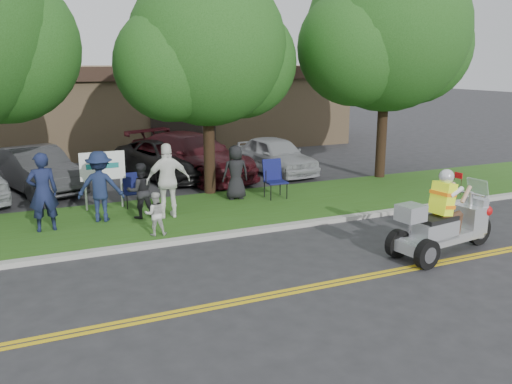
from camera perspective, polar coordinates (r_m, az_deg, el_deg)
name	(u,v)px	position (r m, az deg, el deg)	size (l,w,h in m)	color
ground	(307,277)	(11.04, 5.40, -8.89)	(120.00, 120.00, 0.00)	#28282B
centerline_near	(322,287)	(10.58, 6.97, -9.93)	(60.00, 0.10, 0.01)	gold
centerline_far	(318,284)	(10.71, 6.52, -9.62)	(60.00, 0.10, 0.01)	gold
curb	(247,232)	(13.59, -0.96, -4.20)	(60.00, 0.25, 0.12)	#A8A89E
grass_verge	(217,211)	(15.51, -4.12, -2.00)	(60.00, 4.00, 0.10)	#2C5416
commercial_building	(160,105)	(28.79, -10.04, 8.99)	(18.00, 8.20, 4.00)	#9E7F5B
tree_mid	(209,54)	(17.04, -5.02, 14.28)	(5.88, 4.80, 7.05)	#332114
tree_right	(388,37)	(20.02, 13.71, 15.55)	(6.86, 5.60, 8.07)	#332114
business_sign	(103,169)	(15.87, -15.85, 2.34)	(1.25, 0.06, 1.75)	silver
trike_scooter	(444,225)	(12.69, 19.14, -3.33)	(2.99, 1.10, 1.95)	black
lawn_chair_a	(274,176)	(16.72, 1.89, 1.69)	(0.64, 0.66, 1.18)	black
lawn_chair_b	(131,188)	(16.12, -13.01, 0.45)	(0.54, 0.56, 0.96)	black
spectator_adult_left	(43,192)	(14.26, -21.53, -0.01)	(0.72, 0.47, 1.97)	#161D3F
spectator_adult_mid	(140,191)	(14.77, -12.07, 0.14)	(0.73, 0.57, 1.49)	black
spectator_adult_right	(168,181)	(14.64, -9.24, 1.19)	(1.18, 0.49, 2.01)	white
spectator_chair_a	(100,186)	(14.70, -16.07, 0.57)	(1.20, 0.69, 1.86)	#192345
spectator_chair_b	(236,172)	(16.46, -2.16, 2.09)	(0.81, 0.53, 1.66)	black
child_right	(155,214)	(13.27, -10.56, -2.27)	(0.52, 0.40, 1.07)	beige
parked_car_left	(37,170)	(19.26, -22.05, 2.19)	(1.56, 4.47, 1.47)	#2F2F31
parked_car_mid	(168,159)	(20.29, -9.21, 3.45)	(2.33, 5.05, 1.40)	black
parked_car_right	(191,156)	(20.08, -6.82, 3.78)	(2.31, 5.67, 1.65)	#430F16
parked_car_far_right	(275,155)	(20.82, 2.05, 3.90)	(1.68, 4.17, 1.42)	#A2A4A9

